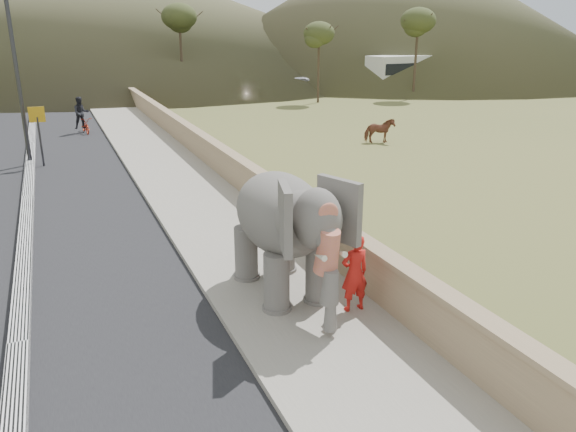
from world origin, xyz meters
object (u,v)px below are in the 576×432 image
(cow, at_px, (379,131))
(elephant_and_man, at_px, (282,231))
(motorcyclist, at_px, (83,119))
(lamppost, at_px, (21,40))

(cow, height_order, elephant_and_man, elephant_and_man)
(motorcyclist, bearing_deg, lamppost, -108.16)
(lamppost, xyz_separation_m, elephant_and_man, (4.71, -14.85, -3.43))
(lamppost, xyz_separation_m, cow, (15.29, -1.48, -4.28))
(cow, bearing_deg, lamppost, 98.65)
(lamppost, xyz_separation_m, motorcyclist, (2.25, 6.85, -4.10))
(lamppost, relative_size, cow, 5.68)
(cow, bearing_deg, elephant_and_man, 155.81)
(lamppost, height_order, elephant_and_man, lamppost)
(elephant_and_man, bearing_deg, lamppost, 107.59)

